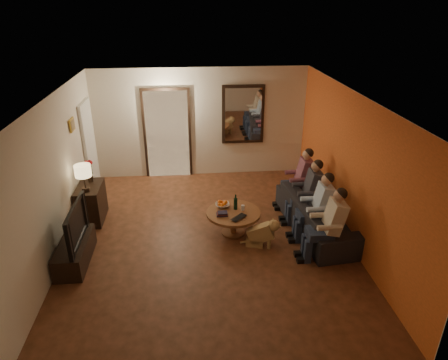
{
  "coord_description": "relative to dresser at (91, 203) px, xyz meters",
  "views": [
    {
      "loc": [
        -0.3,
        -6.14,
        4.04
      ],
      "look_at": [
        0.3,
        0.3,
        1.05
      ],
      "focal_mm": 32.0,
      "sensor_mm": 36.0,
      "label": 1
    }
  ],
  "objects": [
    {
      "name": "table_lamp",
      "position": [
        0.0,
        -0.22,
        0.63
      ],
      "size": [
        0.3,
        0.3,
        0.54
      ],
      "primitive_type": null,
      "color": "beige",
      "rests_on": "dresser"
    },
    {
      "name": "person_a",
      "position": [
        4.19,
        -1.69,
        0.24
      ],
      "size": [
        0.6,
        0.4,
        1.2
      ],
      "primitive_type": null,
      "color": "tan",
      "rests_on": "sofa"
    },
    {
      "name": "framed_art",
      "position": [
        -0.22,
        0.34,
        1.49
      ],
      "size": [
        0.03,
        0.28,
        0.24
      ],
      "primitive_type": "cube",
      "color": "#B28C33",
      "rests_on": "left_wall"
    },
    {
      "name": "fridge_glimpse",
      "position": [
        1.7,
        2.03,
        0.54
      ],
      "size": [
        0.45,
        0.03,
        1.7
      ],
      "primitive_type": "cube",
      "color": "silver",
      "rests_on": "floor"
    },
    {
      "name": "floor",
      "position": [
        2.25,
        -0.96,
        -0.36
      ],
      "size": [
        5.0,
        6.0,
        0.01
      ],
      "primitive_type": "cube",
      "color": "#402411",
      "rests_on": "ground"
    },
    {
      "name": "orange_accent",
      "position": [
        4.74,
        -0.96,
        0.94
      ],
      "size": [
        0.01,
        6.0,
        2.6
      ],
      "primitive_type": "cube",
      "color": "#C25821",
      "rests_on": "right_wall"
    },
    {
      "name": "art_canvas",
      "position": [
        -0.21,
        0.34,
        1.49
      ],
      "size": [
        0.01,
        0.22,
        0.18
      ],
      "primitive_type": "cube",
      "color": "brown",
      "rests_on": "left_wall"
    },
    {
      "name": "mirror_frame",
      "position": [
        3.25,
        2.0,
        1.14
      ],
      "size": [
        1.0,
        0.05,
        1.4
      ],
      "primitive_type": "cube",
      "color": "black",
      "rests_on": "back_wall"
    },
    {
      "name": "person_d",
      "position": [
        4.19,
        0.11,
        0.24
      ],
      "size": [
        0.6,
        0.4,
        1.2
      ],
      "primitive_type": null,
      "color": "tan",
      "rests_on": "sofa"
    },
    {
      "name": "wine_bottle",
      "position": [
        2.76,
        -0.67,
        0.24
      ],
      "size": [
        0.07,
        0.07,
        0.31
      ],
      "primitive_type": null,
      "color": "black",
      "rests_on": "coffee_table"
    },
    {
      "name": "ceiling",
      "position": [
        2.25,
        -0.96,
        2.24
      ],
      "size": [
        5.0,
        6.0,
        0.01
      ],
      "primitive_type": "cube",
      "color": "white",
      "rests_on": "back_wall"
    },
    {
      "name": "tv_stand",
      "position": [
        0.0,
        -1.41,
        -0.17
      ],
      "size": [
        0.45,
        1.16,
        0.39
      ],
      "primitive_type": "cube",
      "color": "black",
      "rests_on": "floor"
    },
    {
      "name": "person_c",
      "position": [
        4.19,
        -0.49,
        0.24
      ],
      "size": [
        0.6,
        0.4,
        1.2
      ],
      "primitive_type": null,
      "color": "tan",
      "rests_on": "sofa"
    },
    {
      "name": "white_door",
      "position": [
        -0.21,
        1.34,
        0.66
      ],
      "size": [
        0.06,
        0.85,
        2.04
      ],
      "primitive_type": "cube",
      "color": "white",
      "rests_on": "floor"
    },
    {
      "name": "back_wall",
      "position": [
        2.25,
        2.04,
        0.94
      ],
      "size": [
        5.0,
        0.02,
        2.6
      ],
      "primitive_type": "cube",
      "color": "beige",
      "rests_on": "floor"
    },
    {
      "name": "oranges",
      "position": [
        2.53,
        -0.55,
        0.19
      ],
      "size": [
        0.2,
        0.2,
        0.08
      ],
      "primitive_type": null,
      "color": "orange",
      "rests_on": "bowl"
    },
    {
      "name": "kitchen_doorway",
      "position": [
        1.45,
        2.02,
        0.69
      ],
      "size": [
        1.0,
        0.06,
        2.1
      ],
      "primitive_type": "cube",
      "color": "#FFE0A5",
      "rests_on": "floor"
    },
    {
      "name": "sofa",
      "position": [
        4.29,
        -0.79,
        -0.03
      ],
      "size": [
        2.34,
        1.11,
        0.66
      ],
      "primitive_type": "imported",
      "rotation": [
        0.0,
        0.0,
        1.68
      ],
      "color": "black",
      "rests_on": "floor"
    },
    {
      "name": "door_trim",
      "position": [
        1.45,
        2.01,
        0.69
      ],
      "size": [
        1.12,
        0.04,
        2.22
      ],
      "primitive_type": "cube",
      "color": "black",
      "rests_on": "floor"
    },
    {
      "name": "right_wall",
      "position": [
        4.75,
        -0.96,
        0.94
      ],
      "size": [
        0.02,
        6.0,
        2.6
      ],
      "primitive_type": "cube",
      "color": "beige",
      "rests_on": "floor"
    },
    {
      "name": "left_wall",
      "position": [
        -0.25,
        -0.96,
        0.94
      ],
      "size": [
        0.02,
        6.0,
        2.6
      ],
      "primitive_type": "cube",
      "color": "beige",
      "rests_on": "floor"
    },
    {
      "name": "front_wall",
      "position": [
        2.25,
        -3.96,
        0.94
      ],
      "size": [
        5.0,
        0.02,
        2.6
      ],
      "primitive_type": "cube",
      "color": "beige",
      "rests_on": "floor"
    },
    {
      "name": "dresser",
      "position": [
        0.0,
        0.0,
        0.0
      ],
      "size": [
        0.45,
        0.81,
        0.72
      ],
      "primitive_type": "cube",
      "color": "black",
      "rests_on": "floor"
    },
    {
      "name": "laptop",
      "position": [
        2.81,
        -1.05,
        0.1
      ],
      "size": [
        0.38,
        0.38,
        0.03
      ],
      "primitive_type": "imported",
      "rotation": [
        0.0,
        0.0,
        0.77
      ],
      "color": "black",
      "rests_on": "coffee_table"
    },
    {
      "name": "person_b",
      "position": [
        4.19,
        -1.09,
        0.24
      ],
      "size": [
        0.6,
        0.4,
        1.2
      ],
      "primitive_type": null,
      "color": "tan",
      "rests_on": "sofa"
    },
    {
      "name": "flower_vase",
      "position": [
        0.0,
        0.22,
        0.58
      ],
      "size": [
        0.14,
        0.14,
        0.44
      ],
      "primitive_type": null,
      "color": "red",
      "rests_on": "dresser"
    },
    {
      "name": "dog",
      "position": [
        3.14,
        -1.23,
        -0.08
      ],
      "size": [
        0.6,
        0.37,
        0.56
      ],
      "primitive_type": null,
      "rotation": [
        0.0,
        0.0,
        -0.25
      ],
      "color": "#9B7447",
      "rests_on": "floor"
    },
    {
      "name": "bowl",
      "position": [
        2.53,
        -0.55,
        0.12
      ],
      "size": [
        0.26,
        0.26,
        0.06
      ],
      "primitive_type": "imported",
      "color": "white",
      "rests_on": "coffee_table"
    },
    {
      "name": "mirror_glass",
      "position": [
        3.25,
        1.97,
        1.14
      ],
      "size": [
        0.86,
        0.02,
        1.26
      ],
      "primitive_type": "cube",
      "color": "white",
      "rests_on": "back_wall"
    },
    {
      "name": "tv",
      "position": [
        0.0,
        -1.41,
        0.35
      ],
      "size": [
        1.14,
        0.15,
        0.65
      ],
      "primitive_type": "imported",
      "rotation": [
        0.0,
        0.0,
        1.57
      ],
      "color": "black",
      "rests_on": "tv_stand"
    },
    {
      "name": "book_stack",
      "position": [
        2.49,
        -0.87,
        0.12
      ],
      "size": [
        0.2,
        0.15,
        0.07
      ],
      "primitive_type": null,
      "color": "black",
      "rests_on": "coffee_table"
    },
    {
      "name": "wine_glass",
      "position": [
        2.89,
        -0.72,
        0.14
      ],
      "size": [
        0.06,
        0.06,
        0.1
      ],
      "primitive_type": "cylinder",
      "color": "silver",
      "rests_on": "coffee_table"
    },
    {
      "name": "coffee_table",
      "position": [
        2.71,
        -0.77,
        -0.14
      ],
      "size": [
        1.1,
        1.1,
        0.45
      ],
      "primitive_type": "cylinder",
      "rotation": [
        0.0,
        0.0,
        -0.11
      ],
      "color": "brown",
      "rests_on": "floor"
    }
  ]
}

